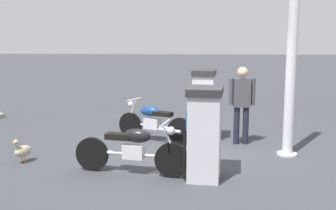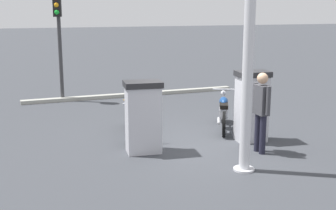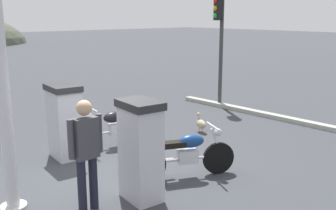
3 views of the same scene
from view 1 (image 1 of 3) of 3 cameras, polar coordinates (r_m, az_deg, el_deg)
name	(u,v)px [view 1 (image 1 of 3)]	position (r m, az deg, el deg)	size (l,w,h in m)	color
ground_plane	(192,156)	(8.05, 3.37, -7.21)	(120.00, 120.00, 0.00)	#383A3F
fuel_pump_near	(204,105)	(9.11, 5.08, -0.01)	(0.61, 0.77, 1.62)	silver
fuel_pump_far	(205,133)	(6.61, 5.21, -3.91)	(0.66, 0.82, 1.52)	silver
motorcycle_near_pump	(153,121)	(9.09, -2.14, -2.34)	(1.77, 0.93, 0.94)	black
motorcycle_far_pump	(133,149)	(6.89, -5.04, -6.23)	(2.02, 0.67, 0.93)	black
attendant_person	(242,100)	(8.90, 10.43, 0.70)	(0.57, 0.24, 1.70)	#1E1E2D
wandering_duck	(23,151)	(8.03, -19.92, -6.10)	(0.31, 0.46, 0.47)	tan
canopy_support_pole	(292,45)	(8.13, 17.22, 8.10)	(0.40, 0.40, 4.50)	silver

